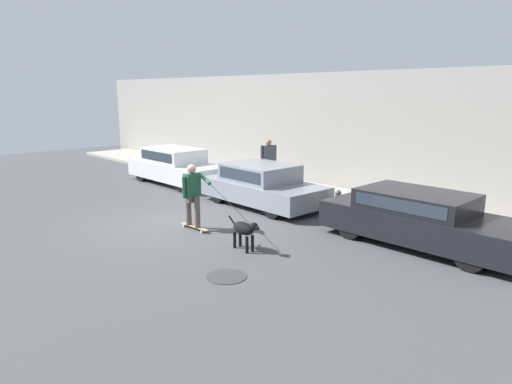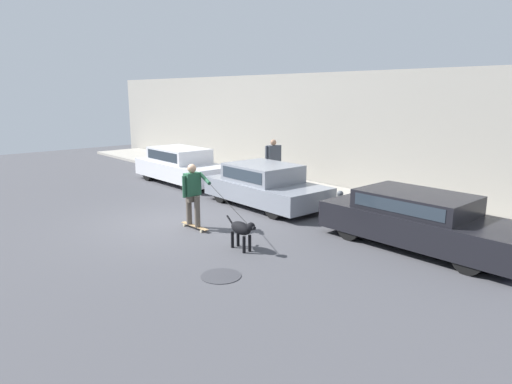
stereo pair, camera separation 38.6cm
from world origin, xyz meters
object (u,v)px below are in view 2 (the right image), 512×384
parked_car_0 (181,166)px  dog (242,229)px  parked_car_2 (420,221)px  pedestrian_with_bag (273,160)px  fire_hydrant (340,203)px  skateboarder (193,192)px  parked_car_1 (265,186)px

parked_car_0 → dog: size_ratio=4.21×
parked_car_2 → pedestrian_with_bag: pedestrian_with_bag is taller
dog → pedestrian_with_bag: size_ratio=0.63×
fire_hydrant → pedestrian_with_bag: bearing=163.4°
skateboarder → pedestrian_with_bag: bearing=112.5°
dog → pedestrian_with_bag: (-4.30, 5.01, 0.56)m
dog → pedestrian_with_bag: pedestrian_with_bag is taller
fire_hydrant → parked_car_0: bearing=-174.2°
parked_car_1 → parked_car_2: 5.11m
parked_car_1 → dog: bearing=-48.6°
parked_car_0 → dog: (7.35, -3.11, -0.18)m
parked_car_0 → dog: parked_car_0 is taller
skateboarder → pedestrian_with_bag: 5.40m
parked_car_2 → dog: bearing=-128.8°
skateboarder → pedestrian_with_bag: size_ratio=1.73×
parked_car_2 → fire_hydrant: parked_car_2 is taller
fire_hydrant → parked_car_1: bearing=-162.7°
parked_car_1 → dog: (2.64, -3.12, -0.14)m
skateboarder → fire_hydrant: size_ratio=3.89×
parked_car_0 → pedestrian_with_bag: (3.06, 1.90, 0.38)m
pedestrian_with_bag → fire_hydrant: pedestrian_with_bag is taller
skateboarder → pedestrian_with_bag: (-2.25, 4.91, 0.08)m
parked_car_1 → parked_car_0: bearing=-178.8°
parked_car_1 → parked_car_2: parked_car_1 is taller
parked_car_2 → dog: (-2.47, -3.11, -0.14)m
parked_car_1 → parked_car_2: bearing=1.2°
dog → fire_hydrant: fire_hydrant is taller
parked_car_0 → pedestrian_with_bag: bearing=31.6°
parked_car_0 → parked_car_2: (9.83, 0.00, -0.04)m
parked_car_0 → fire_hydrant: 7.06m
parked_car_0 → pedestrian_with_bag: pedestrian_with_bag is taller
dog → pedestrian_with_bag: bearing=134.6°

